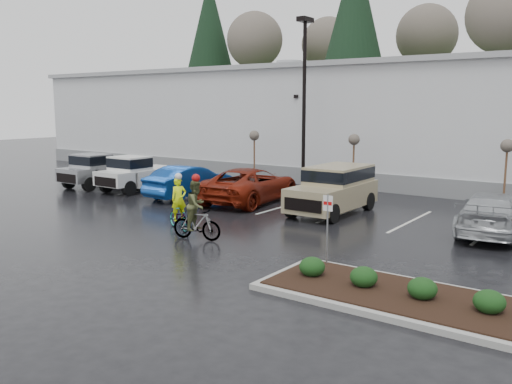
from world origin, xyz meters
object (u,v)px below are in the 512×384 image
Objects in this scene: sapling_east at (507,150)px; car_red at (250,185)px; pickup_white at (142,173)px; car_far_silver at (493,213)px; fire_lane_sign at (327,222)px; cyclist_hivis at (179,212)px; suv_tan at (332,190)px; pickup_silver at (104,169)px; cyclist_olive at (197,216)px; sapling_west at (254,138)px; car_blue at (190,181)px; sapling_mid at (354,143)px; lamppost at (304,86)px.

car_red is (-10.49, -5.22, -1.88)m from sapling_east.
pickup_white reaches higher than car_far_silver.
cyclist_hivis is at bearing 169.92° from fire_lane_sign.
fire_lane_sign reaches higher than suv_tan.
cyclist_hivis reaches higher than pickup_silver.
sapling_west is at bearing 15.08° from cyclist_olive.
pickup_silver is 14.42m from cyclist_olive.
fire_lane_sign is 13.56m from car_blue.
sapling_east is 18.59m from pickup_white.
cyclist_olive is at bearing -90.51° from sapling_mid.
sapling_mid is 0.62× the size of pickup_silver.
sapling_east is 0.62× the size of pickup_silver.
lamppost is 1.77× the size of pickup_silver.
cyclist_olive is at bearing 175.26° from fire_lane_sign.
sapling_mid is 6.30m from car_red.
pickup_silver is 1.00× the size of pickup_white.
pickup_silver is at bearing -163.87° from sapling_east.
cyclist_olive is (-5.41, 0.45, -0.55)m from fire_lane_sign.
cyclist_hivis reaches higher than car_far_silver.
cyclist_hivis is (-1.71, -11.55, -2.05)m from sapling_mid.
sapling_east is 14.63m from cyclist_olive.
lamppost is 14.78m from fire_lane_sign.
sapling_mid is at bearing -126.00° from car_red.
car_far_silver is (2.90, 7.41, -0.62)m from fire_lane_sign.
car_blue is at bearing -128.24° from lamppost.
cyclist_olive is at bearing 34.09° from car_far_silver.
cyclist_hivis is at bearing -128.55° from sapling_east.
lamppost reaches higher than pickup_white.
cyclist_hivis is (-3.30, -6.17, -0.35)m from suv_tan.
suv_tan is at bearing -25.97° from cyclist_olive.
sapling_mid is at bearing 106.41° from suv_tan.
suv_tan is (4.09, -4.39, -4.66)m from lamppost.
car_red is (10.03, 0.72, -0.13)m from pickup_silver.
lamppost is 1.71× the size of car_far_silver.
car_blue is at bearing -176.37° from suv_tan.
fire_lane_sign is 7.16m from cyclist_hivis.
pickup_white is 3.79m from car_blue.
fire_lane_sign reaches higher than car_red.
sapling_east reaches higher than car_blue.
cyclist_hivis is (-7.01, 1.25, -0.73)m from fire_lane_sign.
sapling_east is at bearing 16.13° from pickup_silver.
pickup_white is (-10.13, -5.64, -1.75)m from sapling_mid.
sapling_west is at bearing 165.96° from lamppost.
sapling_east reaches higher than suv_tan.
sapling_west is 1.47× the size of cyclist_hivis.
sapling_east reaches higher than fire_lane_sign.
sapling_mid is 1.36× the size of cyclist_olive.
pickup_white is at bearing -178.79° from suv_tan.
pickup_silver is 1.02× the size of suv_tan.
suv_tan is (-5.91, -5.39, -1.70)m from sapling_east.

